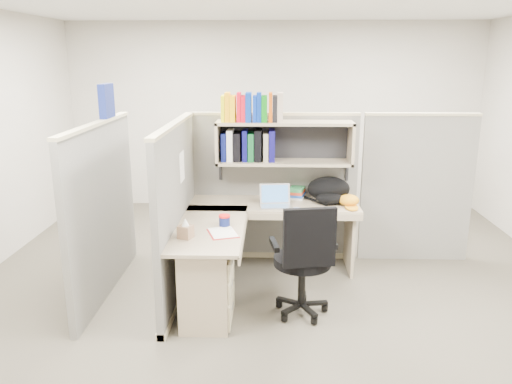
{
  "coord_description": "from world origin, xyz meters",
  "views": [
    {
      "loc": [
        -0.03,
        -4.39,
        2.18
      ],
      "look_at": [
        -0.18,
        0.25,
        0.93
      ],
      "focal_mm": 35.0,
      "sensor_mm": 36.0,
      "label": 1
    }
  ],
  "objects_px": {
    "backpack": "(329,190)",
    "snack_canister": "(224,220)",
    "desk": "(228,261)",
    "laptop": "(276,196)",
    "task_chair": "(303,277)"
  },
  "relations": [
    {
      "from": "laptop",
      "to": "task_chair",
      "type": "xyz_separation_m",
      "value": [
        0.23,
        -0.88,
        -0.47
      ]
    },
    {
      "from": "snack_canister",
      "to": "task_chair",
      "type": "distance_m",
      "value": 0.86
    },
    {
      "from": "backpack",
      "to": "snack_canister",
      "type": "xyz_separation_m",
      "value": [
        -1.02,
        -0.79,
        -0.08
      ]
    },
    {
      "from": "desk",
      "to": "laptop",
      "type": "xyz_separation_m",
      "value": [
        0.43,
        0.72,
        0.4
      ]
    },
    {
      "from": "laptop",
      "to": "backpack",
      "type": "distance_m",
      "value": 0.58
    },
    {
      "from": "laptop",
      "to": "task_chair",
      "type": "bearing_deg",
      "value": -80.85
    },
    {
      "from": "laptop",
      "to": "snack_canister",
      "type": "relative_size",
      "value": 3.01
    },
    {
      "from": "laptop",
      "to": "backpack",
      "type": "relative_size",
      "value": 0.7
    },
    {
      "from": "snack_canister",
      "to": "laptop",
      "type": "bearing_deg",
      "value": 52.67
    },
    {
      "from": "desk",
      "to": "laptop",
      "type": "distance_m",
      "value": 0.93
    },
    {
      "from": "laptop",
      "to": "backpack",
      "type": "xyz_separation_m",
      "value": [
        0.55,
        0.18,
        0.02
      ]
    },
    {
      "from": "desk",
      "to": "laptop",
      "type": "height_order",
      "value": "laptop"
    },
    {
      "from": "desk",
      "to": "snack_canister",
      "type": "relative_size",
      "value": 16.96
    },
    {
      "from": "desk",
      "to": "task_chair",
      "type": "bearing_deg",
      "value": -14.07
    },
    {
      "from": "backpack",
      "to": "snack_canister",
      "type": "bearing_deg",
      "value": -160.17
    }
  ]
}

